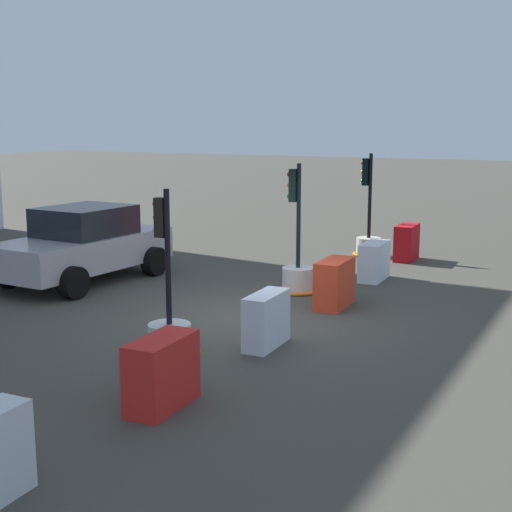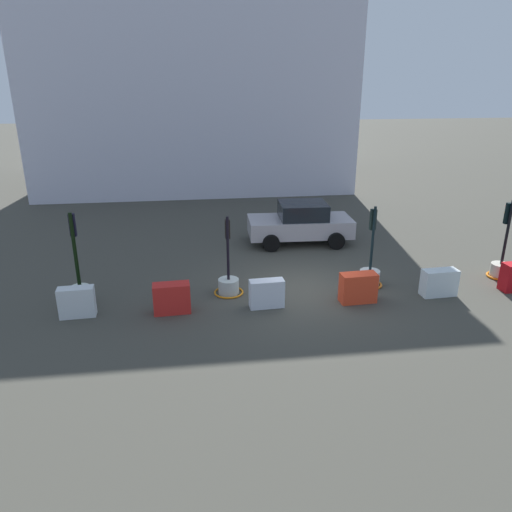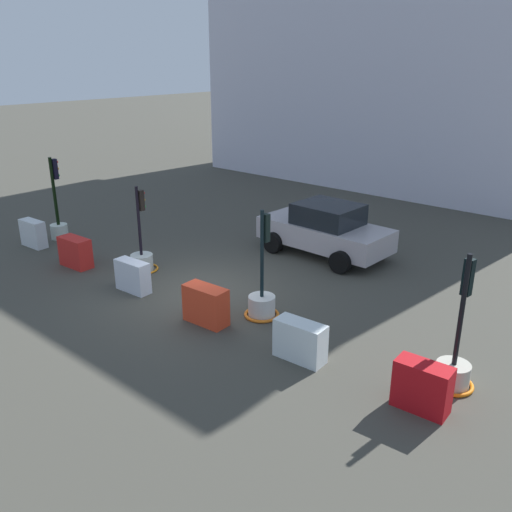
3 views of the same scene
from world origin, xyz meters
name	(u,v)px [view 1 (image 1 of 3)]	position (x,y,z in m)	size (l,w,h in m)	color
ground_plane	(250,318)	(0.00, 0.00, 0.00)	(120.00, 120.00, 0.00)	#414038
traffic_light_1	(169,331)	(-2.38, 0.09, 0.37)	(0.93, 0.93, 2.50)	silver
traffic_light_2	(298,272)	(2.20, 0.09, 0.42)	(0.85, 0.85, 2.65)	silver
traffic_light_3	(368,239)	(6.84, 0.18, 0.43)	(0.83, 0.83, 2.68)	#B5B2A2
construction_barrier_1	(162,373)	(-4.10, -1.01, 0.44)	(1.07, 0.53, 0.88)	red
construction_barrier_2	(266,320)	(-1.35, -1.02, 0.42)	(1.03, 0.44, 0.85)	silver
construction_barrier_3	(334,283)	(1.43, -1.04, 0.45)	(1.10, 0.53, 0.91)	red
construction_barrier_4	(374,261)	(4.07, -0.92, 0.42)	(1.10, 0.51, 0.84)	silver
construction_barrier_5	(407,242)	(6.70, -0.89, 0.45)	(1.00, 0.50, 0.91)	#B50F15
car_silver_hatchback	(83,245)	(0.92, 4.67, 0.82)	(4.20, 2.30, 1.65)	#AFA8AD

